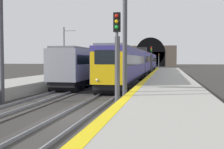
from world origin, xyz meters
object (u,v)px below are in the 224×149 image
railway_signal_near (117,53)px  railway_signal_far (159,60)px  railway_signal_mid (151,58)px  catenary_mast_near (64,52)px  train_adjacent_platform (118,62)px  overhead_signal_gantry (60,14)px  train_main_approaching (142,62)px

railway_signal_near → railway_signal_far: (79.41, -0.00, -0.49)m
railway_signal_mid → catenary_mast_near: 14.87m
train_adjacent_platform → overhead_signal_gantry: size_ratio=6.99×
overhead_signal_gantry → catenary_mast_near: (27.02, 9.57, -1.67)m
railway_signal_far → railway_signal_mid: bearing=0.0°
train_adjacent_platform → catenary_mast_near: catenary_mast_near is taller
train_main_approaching → overhead_signal_gantry: 35.83m
catenary_mast_near → railway_signal_near: bearing=-154.9°
train_main_approaching → train_adjacent_platform: (-0.45, 4.31, -0.06)m
railway_signal_near → catenary_mast_near: size_ratio=0.68×
railway_signal_far → catenary_mast_near: 52.28m
train_main_approaching → railway_signal_mid: railway_signal_mid is taller
railway_signal_near → overhead_signal_gantry: overhead_signal_gantry is taller
train_main_approaching → train_adjacent_platform: bearing=-84.2°
train_main_approaching → railway_signal_near: (-37.50, -1.80, 0.90)m
railway_signal_far → catenary_mast_near: size_ratio=0.59×
railway_signal_near → train_adjacent_platform: bearing=-170.6°
railway_signal_mid → catenary_mast_near: size_ratio=0.64×
railway_signal_near → overhead_signal_gantry: size_ratio=0.64×
train_adjacent_platform → overhead_signal_gantry: overhead_signal_gantry is taller
railway_signal_far → overhead_signal_gantry: 77.66m
railway_signal_far → overhead_signal_gantry: overhead_signal_gantry is taller
railway_signal_near → railway_signal_mid: size_ratio=1.06×
train_adjacent_platform → railway_signal_far: train_adjacent_platform is taller
railway_signal_near → overhead_signal_gantry: bearing=-115.8°
train_main_approaching → railway_signal_near: 37.56m
railway_signal_mid → railway_signal_far: 44.39m
overhead_signal_gantry → train_adjacent_platform: bearing=3.5°
overhead_signal_gantry → catenary_mast_near: bearing=19.5°
railway_signal_near → catenary_mast_near: (28.92, 13.53, 0.83)m
catenary_mast_near → overhead_signal_gantry: bearing=-160.5°
railway_signal_far → catenary_mast_near: (-50.48, 13.53, 1.32)m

